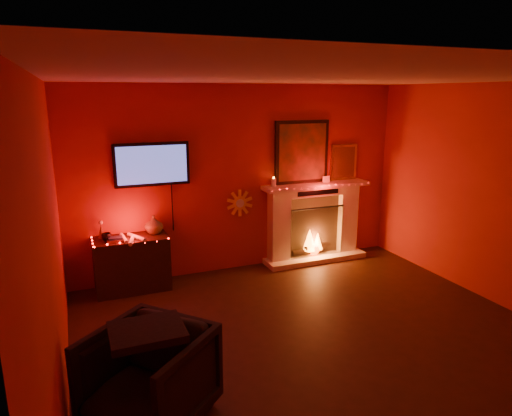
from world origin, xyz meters
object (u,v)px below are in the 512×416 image
at_px(sunburst_clock, 240,203).
at_px(console_table, 133,261).
at_px(tv, 152,165).
at_px(armchair, 149,377).
at_px(fireplace, 313,215).

distance_m(sunburst_clock, console_table, 1.73).
distance_m(tv, sunburst_clock, 1.41).
xyz_separation_m(sunburst_clock, armchair, (-1.83, -2.88, -0.61)).
bearing_deg(sunburst_clock, tv, -178.76).
bearing_deg(sunburst_clock, console_table, -172.27).
relative_size(fireplace, armchair, 2.52).
bearing_deg(sunburst_clock, armchair, -122.45).
distance_m(tv, armchair, 3.17).
relative_size(fireplace, tv, 1.76).
relative_size(fireplace, sunburst_clock, 5.45).
xyz_separation_m(fireplace, tv, (-2.44, 0.06, 0.92)).
bearing_deg(tv, console_table, -151.99).
bearing_deg(console_table, sunburst_clock, 7.73).
relative_size(console_table, armchair, 1.13).
relative_size(tv, armchair, 1.43).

